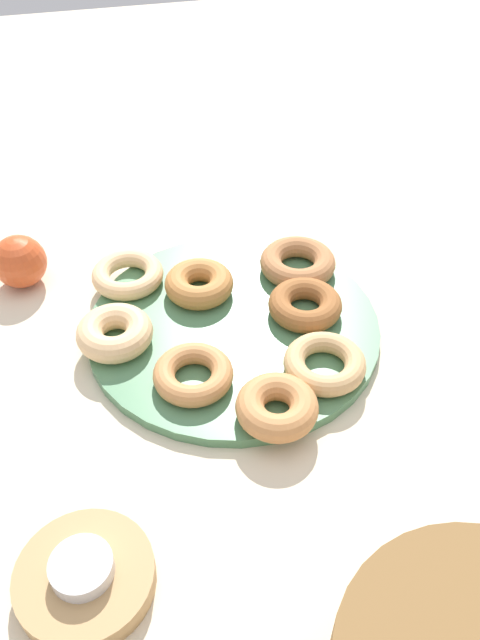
{
  "coord_description": "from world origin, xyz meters",
  "views": [
    {
      "loc": [
        0.13,
        0.52,
        0.51
      ],
      "look_at": [
        0.0,
        0.03,
        0.04
      ],
      "focal_mm": 36.03,
      "sensor_mm": 36.0,
      "label": 1
    }
  ],
  "objects": [
    {
      "name": "donut_0",
      "position": [
        0.03,
        -0.06,
        0.03
      ],
      "size": [
        0.12,
        0.12,
        0.03
      ],
      "primitive_type": "torus",
      "rotation": [
        0.0,
        0.0,
        2.28
      ],
      "color": "#BC7A3D",
      "rests_on": "donut_plate"
    },
    {
      "name": "candle_holder",
      "position": [
        0.19,
        0.26,
        0.01
      ],
      "size": [
        0.11,
        0.11,
        0.02
      ],
      "primitive_type": "cylinder",
      "color": "tan",
      "rests_on": "ground_plane"
    },
    {
      "name": "donut_7",
      "position": [
        0.11,
        -0.1,
        0.02
      ],
      "size": [
        0.11,
        0.11,
        0.02
      ],
      "primitive_type": "torus",
      "rotation": [
        0.0,
        0.0,
        4.41
      ],
      "color": "#EABC84",
      "rests_on": "donut_plate"
    },
    {
      "name": "donut_1",
      "position": [
        -0.1,
        -0.07,
        0.03
      ],
      "size": [
        0.13,
        0.13,
        0.03
      ],
      "primitive_type": "torus",
      "rotation": [
        0.0,
        0.0,
        4.22
      ],
      "color": "#B27547",
      "rests_on": "donut_plate"
    },
    {
      "name": "donut_6",
      "position": [
        -0.08,
        0.01,
        0.03
      ],
      "size": [
        0.11,
        0.11,
        0.03
      ],
      "primitive_type": "torus",
      "rotation": [
        0.0,
        0.0,
        4.4
      ],
      "color": "#995B2D",
      "rests_on": "donut_plate"
    },
    {
      "name": "apple",
      "position": [
        0.23,
        -0.15,
        0.03
      ],
      "size": [
        0.07,
        0.07,
        0.07
      ],
      "primitive_type": "sphere",
      "color": "#CC4C23",
      "rests_on": "ground_plane"
    },
    {
      "name": "tealight",
      "position": [
        0.19,
        0.26,
        0.03
      ],
      "size": [
        0.05,
        0.05,
        0.01
      ],
      "primitive_type": "cylinder",
      "color": "silver",
      "rests_on": "candle_holder"
    },
    {
      "name": "donut_4",
      "position": [
        0.13,
        -0.0,
        0.03
      ],
      "size": [
        0.11,
        0.11,
        0.03
      ],
      "primitive_type": "torus",
      "rotation": [
        0.0,
        0.0,
        0.44
      ],
      "color": "#EABC84",
      "rests_on": "donut_plate"
    },
    {
      "name": "donut_plate",
      "position": [
        0.0,
        0.0,
        0.01
      ],
      "size": [
        0.33,
        0.33,
        0.01
      ],
      "primitive_type": "cylinder",
      "color": "#4C7F56",
      "rests_on": "ground_plane"
    },
    {
      "name": "donut_3",
      "position": [
        -0.07,
        0.1,
        0.02
      ],
      "size": [
        0.11,
        0.11,
        0.02
      ],
      "primitive_type": "torus",
      "rotation": [
        0.0,
        0.0,
        1.93
      ],
      "color": "tan",
      "rests_on": "donut_plate"
    },
    {
      "name": "ground_plane",
      "position": [
        0.0,
        0.0,
        0.0
      ],
      "size": [
        2.4,
        2.4,
        0.0
      ],
      "primitive_type": "plane",
      "color": "beige"
    },
    {
      "name": "donut_2",
      "position": [
        0.06,
        0.08,
        0.02
      ],
      "size": [
        0.09,
        0.09,
        0.02
      ],
      "primitive_type": "torus",
      "rotation": [
        0.0,
        0.0,
        4.6
      ],
      "color": "#C6844C",
      "rests_on": "donut_plate"
    },
    {
      "name": "donut_5",
      "position": [
        -0.01,
        0.14,
        0.03
      ],
      "size": [
        0.11,
        0.11,
        0.03
      ],
      "primitive_type": "torus",
      "rotation": [
        0.0,
        0.0,
        2.71
      ],
      "color": "#C6844C",
      "rests_on": "donut_plate"
    }
  ]
}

